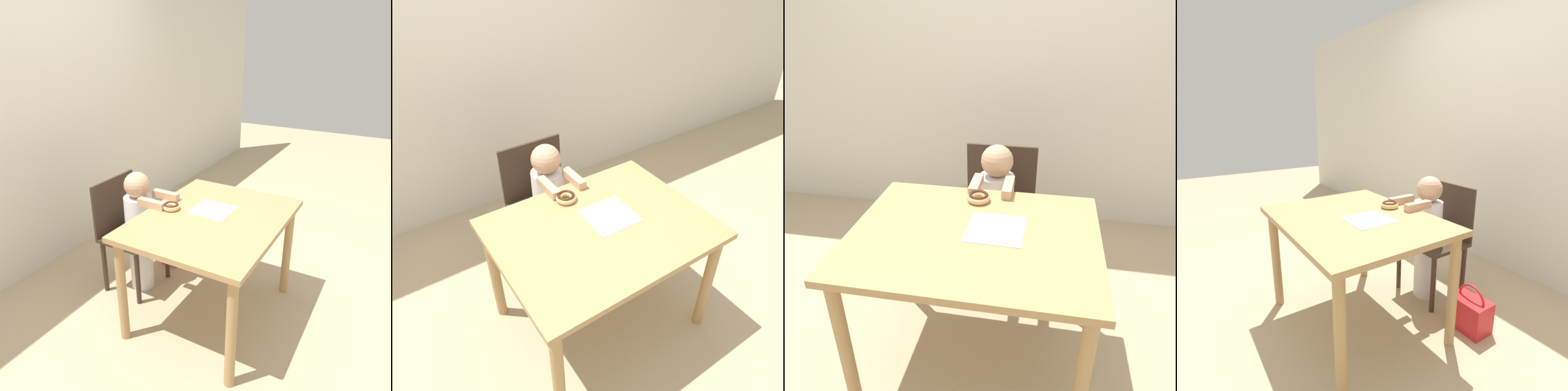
% 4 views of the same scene
% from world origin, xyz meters
% --- Properties ---
extents(ground_plane, '(12.00, 12.00, 0.00)m').
position_xyz_m(ground_plane, '(0.00, 0.00, 0.00)').
color(ground_plane, tan).
extents(wall_back, '(8.00, 0.05, 2.50)m').
position_xyz_m(wall_back, '(0.00, 1.54, 1.25)').
color(wall_back, silver).
rests_on(wall_back, ground_plane).
extents(dining_table, '(1.10, 0.86, 0.75)m').
position_xyz_m(dining_table, '(0.00, 0.00, 0.65)').
color(dining_table, tan).
rests_on(dining_table, ground_plane).
extents(chair, '(0.45, 0.38, 0.86)m').
position_xyz_m(chair, '(0.02, 0.72, 0.46)').
color(chair, '#38281E').
rests_on(chair, ground_plane).
extents(child_figure, '(0.23, 0.39, 0.94)m').
position_xyz_m(child_figure, '(0.02, 0.61, 0.50)').
color(child_figure, white).
rests_on(child_figure, ground_plane).
extents(donut, '(0.12, 0.12, 0.04)m').
position_xyz_m(donut, '(-0.03, 0.29, 0.77)').
color(donut, '#DBB270').
rests_on(donut, dining_table).
extents(napkin, '(0.26, 0.26, 0.00)m').
position_xyz_m(napkin, '(0.09, 0.05, 0.75)').
color(napkin, white).
rests_on(napkin, dining_table).
extents(handbag, '(0.25, 0.16, 0.32)m').
position_xyz_m(handbag, '(0.47, 0.59, 0.12)').
color(handbag, red).
rests_on(handbag, ground_plane).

